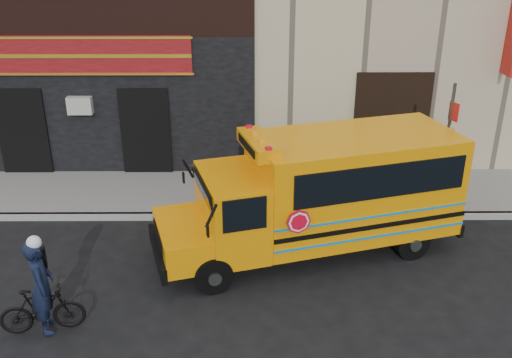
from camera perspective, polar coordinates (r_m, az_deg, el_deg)
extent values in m
plane|color=black|center=(12.56, -0.03, -9.56)|extent=(120.00, 120.00, 0.00)
cube|color=gray|center=(14.76, -0.08, -3.73)|extent=(40.00, 0.20, 0.15)
cube|color=slate|center=(16.11, -0.10, -1.25)|extent=(40.00, 3.00, 0.15)
cube|color=black|center=(17.44, -16.92, 6.99)|extent=(10.00, 0.30, 4.00)
cube|color=#5B0E0D|center=(16.93, -17.68, 11.67)|extent=(6.50, 0.12, 1.10)
cube|color=black|center=(18.12, -22.24, 4.34)|extent=(1.30, 0.10, 2.50)
cube|color=black|center=(17.10, -10.94, 4.63)|extent=(1.30, 0.10, 2.50)
cylinder|color=black|center=(11.87, -4.30, -9.55)|extent=(0.85, 0.49, 0.80)
cylinder|color=black|center=(13.46, -6.10, -5.24)|extent=(0.85, 0.49, 0.80)
cylinder|color=black|center=(13.43, 15.32, -6.11)|extent=(0.85, 0.49, 0.80)
cylinder|color=black|center=(14.86, 11.58, -2.66)|extent=(0.85, 0.49, 0.80)
cube|color=orange|center=(12.39, -7.37, -5.96)|extent=(1.52, 2.20, 0.70)
cube|color=black|center=(12.46, -9.82, -7.28)|extent=(0.69, 2.00, 0.35)
cube|color=orange|center=(12.34, -2.46, -3.25)|extent=(1.75, 2.35, 1.70)
cube|color=black|center=(12.05, -5.12, -1.91)|extent=(0.57, 1.74, 0.90)
cube|color=orange|center=(13.11, 9.66, -0.32)|extent=(4.94, 3.38, 2.25)
cube|color=black|center=(14.65, 17.43, -3.07)|extent=(0.74, 2.14, 0.30)
cube|color=black|center=(12.07, 12.52, -0.26)|extent=(3.75, 1.14, 0.75)
cube|color=orange|center=(11.88, 0.22, 3.49)|extent=(0.93, 1.68, 0.28)
cylinder|color=red|center=(11.41, 4.30, -4.30)|extent=(0.51, 0.18, 0.52)
cylinder|color=#3B423D|center=(14.83, 18.38, 2.36)|extent=(0.08, 0.08, 3.57)
cube|color=red|center=(14.42, 19.16, 6.38)|extent=(0.15, 0.29, 0.45)
cube|color=white|center=(14.59, 18.87, 4.29)|extent=(0.15, 0.29, 0.39)
imported|color=black|center=(11.48, -20.62, -12.17)|extent=(1.59, 0.72, 0.93)
imported|color=black|center=(11.20, -20.60, -10.23)|extent=(0.63, 0.78, 1.86)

